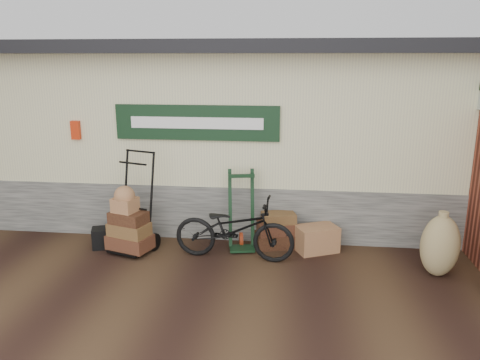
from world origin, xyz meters
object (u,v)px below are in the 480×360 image
at_px(bicycle, 234,225).
at_px(porter_trolley, 135,201).
at_px(black_trunk, 103,238).
at_px(wicker_hamper, 317,239).
at_px(green_barrow, 241,210).
at_px(suitcase_stack, 277,230).

bearing_deg(bicycle, porter_trolley, 87.52).
relative_size(black_trunk, bicycle, 0.18).
bearing_deg(black_trunk, wicker_hamper, 4.27).
relative_size(wicker_hamper, bicycle, 0.34).
xyz_separation_m(wicker_hamper, bicycle, (-1.24, -0.43, 0.32)).
distance_m(porter_trolley, green_barrow, 1.66).
xyz_separation_m(suitcase_stack, bicycle, (-0.61, -0.54, 0.24)).
bearing_deg(suitcase_stack, black_trunk, -172.42).
xyz_separation_m(black_trunk, bicycle, (2.13, -0.18, 0.36)).
relative_size(suitcase_stack, bicycle, 0.35).
height_order(green_barrow, suitcase_stack, green_barrow).
height_order(green_barrow, bicycle, green_barrow).
distance_m(porter_trolley, black_trunk, 0.84).
bearing_deg(suitcase_stack, bicycle, -138.35).
distance_m(green_barrow, black_trunk, 2.26).
bearing_deg(black_trunk, green_barrow, 5.95).
bearing_deg(bicycle, black_trunk, 89.85).
bearing_deg(porter_trolley, green_barrow, 25.56).
bearing_deg(green_barrow, wicker_hamper, -9.75).
relative_size(suitcase_stack, black_trunk, 1.98).
xyz_separation_m(green_barrow, black_trunk, (-2.20, -0.23, -0.47)).
height_order(green_barrow, wicker_hamper, green_barrow).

